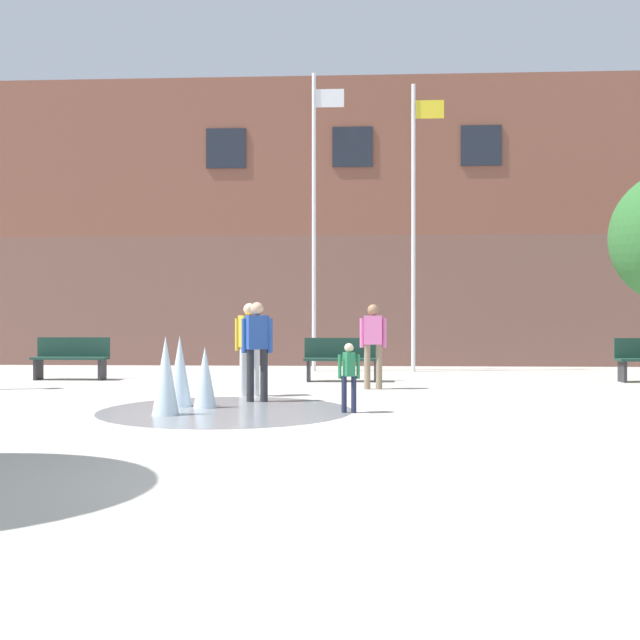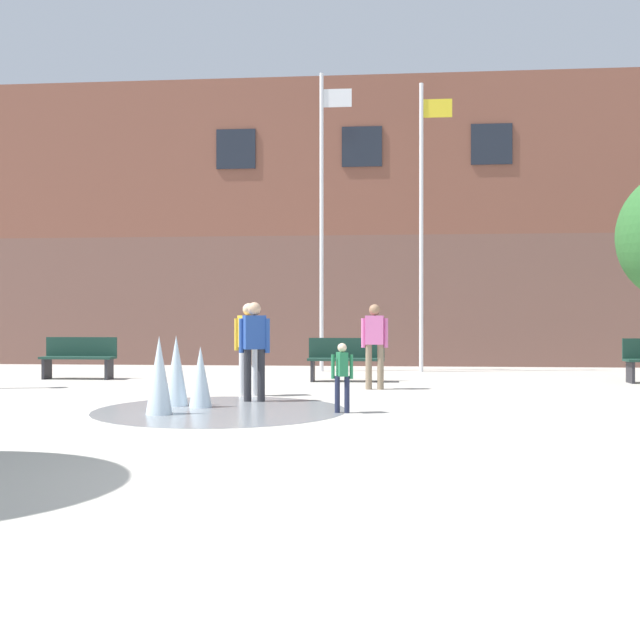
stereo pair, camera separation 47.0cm
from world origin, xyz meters
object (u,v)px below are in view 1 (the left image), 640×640
at_px(park_bench_center, 71,357).
at_px(flagpole_right, 415,218).
at_px(adult_watching, 373,339).
at_px(park_bench_under_right_flagpole, 342,359).
at_px(flagpole_left, 315,213).
at_px(child_running, 349,372).
at_px(adult_near_bench, 257,343).
at_px(adult_in_red, 250,342).

xyz_separation_m(park_bench_center, flagpole_right, (7.59, 2.75, 3.31)).
relative_size(adult_watching, flagpole_right, 0.22).
relative_size(park_bench_under_right_flagpole, adult_watching, 1.01).
distance_m(park_bench_under_right_flagpole, flagpole_left, 4.58).
bearing_deg(park_bench_center, flagpole_left, 28.24).
bearing_deg(child_running, adult_near_bench, 30.67).
relative_size(adult_in_red, child_running, 1.61).
height_order(adult_watching, adult_in_red, same).
bearing_deg(flagpole_right, child_running, -100.82).
height_order(adult_watching, flagpole_right, flagpole_right).
relative_size(park_bench_under_right_flagpole, flagpole_left, 0.22).
bearing_deg(flagpole_left, park_bench_under_right_flagpole, -75.87).
xyz_separation_m(park_bench_center, adult_in_red, (4.33, -3.16, 0.45)).
distance_m(park_bench_center, park_bench_under_right_flagpole, 5.85).
xyz_separation_m(adult_watching, adult_in_red, (-2.14, -1.34, 0.00)).
distance_m(adult_in_red, child_running, 2.77).
height_order(child_running, flagpole_left, flagpole_left).
bearing_deg(adult_in_red, child_running, 92.85).
xyz_separation_m(adult_near_bench, flagpole_left, (0.55, 6.76, 3.02)).
xyz_separation_m(adult_near_bench, adult_in_red, (-0.24, 0.85, 0.00)).
height_order(park_bench_center, adult_watching, adult_watching).
bearing_deg(flagpole_left, adult_watching, -73.62).
bearing_deg(park_bench_center, park_bench_under_right_flagpole, -1.40).
height_order(park_bench_center, flagpole_right, flagpole_right).
relative_size(park_bench_center, park_bench_under_right_flagpole, 1.00).
relative_size(child_running, flagpole_left, 0.13).
height_order(adult_near_bench, adult_in_red, same).
bearing_deg(park_bench_center, adult_watching, -15.74).
bearing_deg(flagpole_right, adult_watching, -103.80).
distance_m(park_bench_under_right_flagpole, flagpole_right, 4.73).
bearing_deg(adult_watching, park_bench_under_right_flagpole, 114.95).
height_order(park_bench_center, flagpole_left, flagpole_left).
bearing_deg(flagpole_right, adult_near_bench, -114.03).
bearing_deg(child_running, park_bench_under_right_flagpole, -16.00).
distance_m(child_running, flagpole_right, 8.80).
bearing_deg(child_running, flagpole_right, -29.06).
xyz_separation_m(park_bench_center, flagpole_left, (5.12, 2.75, 3.47)).
xyz_separation_m(adult_watching, flagpole_right, (1.12, 4.58, 2.86)).
xyz_separation_m(adult_watching, child_running, (-0.41, -3.48, -0.35)).
relative_size(park_bench_center, child_running, 1.62).
height_order(park_bench_under_right_flagpole, adult_in_red, adult_in_red).
bearing_deg(park_bench_under_right_flagpole, park_bench_center, 178.60).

